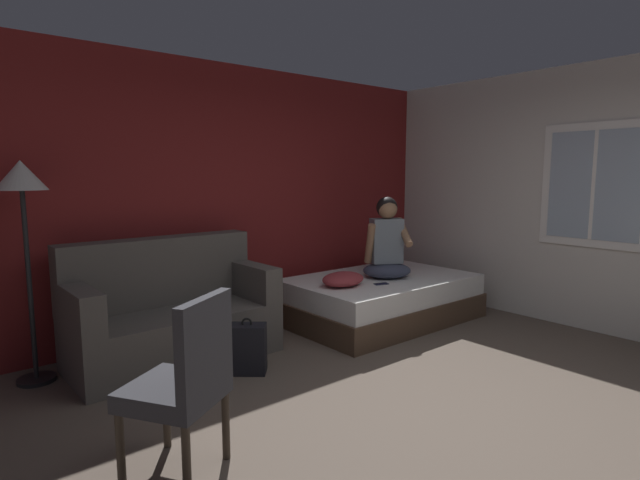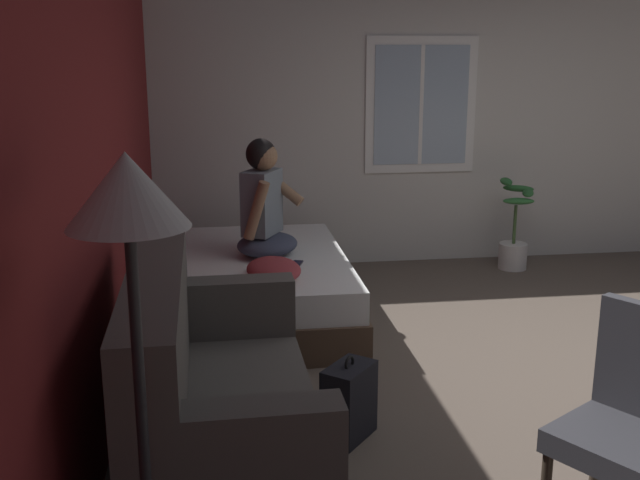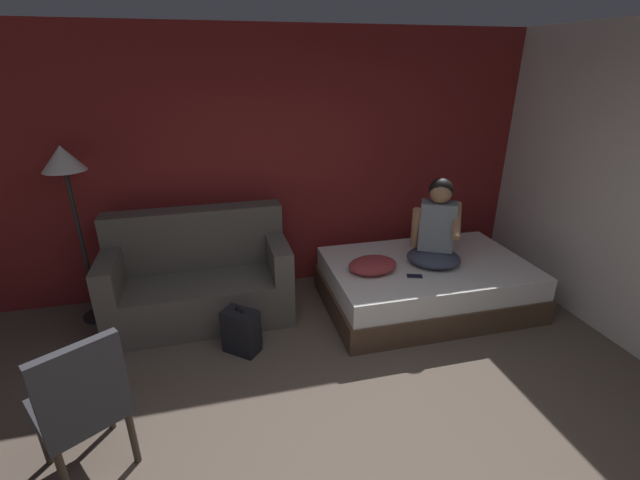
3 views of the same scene
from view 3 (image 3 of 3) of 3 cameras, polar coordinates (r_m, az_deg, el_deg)
The scene contains 9 objects.
wall_back_accent at distance 4.63m, azimuth -6.28°, elevation 9.99°, with size 10.55×0.16×2.70m, color maroon.
bed at distance 4.57m, azimuth 13.90°, elevation -5.66°, with size 2.05×1.33×0.48m.
couch at distance 4.36m, azimuth -15.71°, elevation -4.99°, with size 1.71×0.85×1.04m.
side_chair at distance 2.99m, azimuth -29.28°, elevation -18.32°, with size 0.63×0.63×0.98m.
person_seated at distance 4.30m, azimuth 15.24°, elevation 1.16°, with size 0.67×0.63×0.88m.
backpack at distance 3.85m, azimuth -10.38°, elevation -11.90°, with size 0.35×0.35×0.46m.
throw_pillow at distance 4.14m, azimuth 7.04°, elevation -3.34°, with size 0.48×0.36×0.14m, color #993338.
cell_phone at distance 4.14m, azimuth 12.49°, elevation -4.73°, with size 0.07×0.14×0.01m, color black.
floor_lamp at distance 4.37m, azimuth -30.71°, elevation 7.28°, with size 0.36×0.36×1.70m.
Camera 3 is at (-0.60, -1.53, 2.35)m, focal length 24.00 mm.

